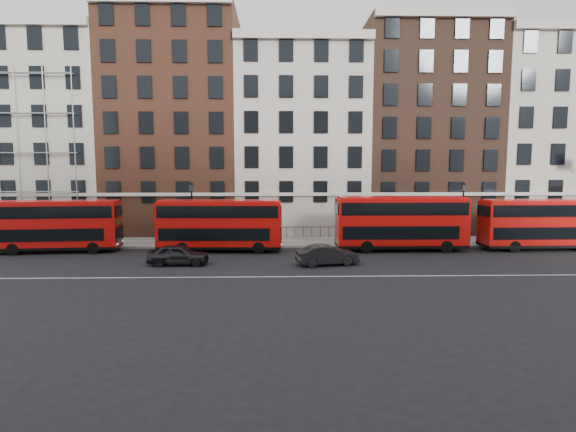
{
  "coord_description": "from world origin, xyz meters",
  "views": [
    {
      "loc": [
        -2.53,
        -28.99,
        6.68
      ],
      "look_at": [
        -1.65,
        5.0,
        3.0
      ],
      "focal_mm": 28.0,
      "sensor_mm": 36.0,
      "label": 1
    }
  ],
  "objects_px": {
    "bus_a": "(55,225)",
    "bus_b": "(219,224)",
    "bus_c": "(400,222)",
    "car_rear": "(178,255)",
    "bus_d": "(542,223)",
    "car_front": "(327,255)"
  },
  "relations": [
    {
      "from": "bus_d",
      "to": "car_front",
      "type": "height_order",
      "value": "bus_d"
    },
    {
      "from": "bus_a",
      "to": "bus_d",
      "type": "relative_size",
      "value": 1.01
    },
    {
      "from": "bus_a",
      "to": "bus_d",
      "type": "xyz_separation_m",
      "value": [
        38.98,
        0.0,
        0.01
      ]
    },
    {
      "from": "bus_b",
      "to": "car_rear",
      "type": "distance_m",
      "value": 5.59
    },
    {
      "from": "bus_d",
      "to": "bus_b",
      "type": "bearing_deg",
      "value": 178.87
    },
    {
      "from": "bus_d",
      "to": "car_front",
      "type": "relative_size",
      "value": 2.31
    },
    {
      "from": "bus_a",
      "to": "bus_b",
      "type": "distance_m",
      "value": 12.93
    },
    {
      "from": "bus_d",
      "to": "car_front",
      "type": "distance_m",
      "value": 18.8
    },
    {
      "from": "bus_b",
      "to": "bus_c",
      "type": "relative_size",
      "value": 0.95
    },
    {
      "from": "car_front",
      "to": "bus_a",
      "type": "bearing_deg",
      "value": 63.73
    },
    {
      "from": "bus_d",
      "to": "bus_a",
      "type": "bearing_deg",
      "value": 178.88
    },
    {
      "from": "bus_a",
      "to": "bus_b",
      "type": "relative_size",
      "value": 1.01
    },
    {
      "from": "car_front",
      "to": "bus_d",
      "type": "bearing_deg",
      "value": -86.15
    },
    {
      "from": "bus_a",
      "to": "bus_d",
      "type": "bearing_deg",
      "value": -4.54
    },
    {
      "from": "bus_a",
      "to": "car_rear",
      "type": "relative_size",
      "value": 2.38
    },
    {
      "from": "bus_b",
      "to": "bus_d",
      "type": "xyz_separation_m",
      "value": [
        26.05,
        -0.0,
        0.0
      ]
    },
    {
      "from": "bus_c",
      "to": "bus_d",
      "type": "height_order",
      "value": "bus_c"
    },
    {
      "from": "bus_a",
      "to": "bus_c",
      "type": "bearing_deg",
      "value": -4.53
    },
    {
      "from": "bus_c",
      "to": "car_rear",
      "type": "height_order",
      "value": "bus_c"
    },
    {
      "from": "bus_a",
      "to": "car_rear",
      "type": "bearing_deg",
      "value": -29.14
    },
    {
      "from": "car_rear",
      "to": "bus_b",
      "type": "bearing_deg",
      "value": -23.76
    },
    {
      "from": "bus_b",
      "to": "bus_d",
      "type": "bearing_deg",
      "value": 1.37
    }
  ]
}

